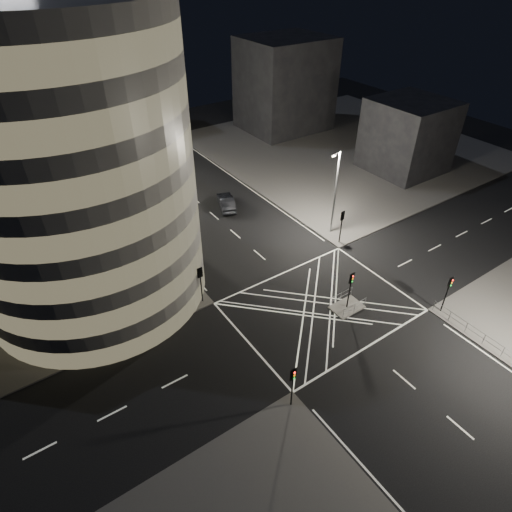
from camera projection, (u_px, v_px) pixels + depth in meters
ground at (320, 307)px, 40.22m from camera, size 120.00×120.00×0.00m
sidewalk_far_right at (344, 146)px, 71.22m from camera, size 42.00×42.00×0.15m
central_island at (347, 307)px, 40.08m from camera, size 3.00×2.00×0.15m
building_right_far at (285, 84)px, 73.98m from camera, size 14.00×12.00×15.00m
building_right_near at (408, 136)px, 61.35m from camera, size 10.00×10.00×10.00m
building_far_end at (77, 79)px, 71.54m from camera, size 18.00×8.00×18.00m
tree_a at (171, 258)px, 38.67m from camera, size 4.00×4.00×6.81m
tree_b at (144, 223)px, 42.30m from camera, size 3.97×3.97×7.39m
tree_c at (124, 206)px, 46.80m from camera, size 4.46×4.46×6.79m
tree_d at (105, 180)px, 50.43m from camera, size 4.79×4.79×7.57m
tree_e at (90, 164)px, 54.55m from camera, size 4.29×4.29×7.05m
traffic_signal_fl at (200, 279)px, 39.01m from camera, size 0.55×0.22×4.00m
traffic_signal_nl at (293, 381)px, 29.99m from camera, size 0.55×0.22×4.00m
traffic_signal_fr at (342, 221)px, 46.98m from camera, size 0.55×0.22×4.00m
traffic_signal_nr at (448, 288)px, 37.95m from camera, size 0.55×0.22×4.00m
traffic_signal_island at (351, 284)px, 38.39m from camera, size 0.55×0.22×4.00m
street_lamp_left_near at (166, 231)px, 40.61m from camera, size 1.25×0.25×10.00m
street_lamp_left_far at (104, 165)px, 52.56m from camera, size 1.25×0.25×10.00m
street_lamp_right_far at (335, 190)px, 47.16m from camera, size 1.25×0.25×10.00m
railing_near_right at (493, 345)px, 35.50m from camera, size 0.06×11.70×1.10m
railing_island_south at (354, 308)px, 39.11m from camera, size 2.80×0.06×1.10m
railing_island_north at (341, 297)px, 40.31m from camera, size 2.80×0.06×1.10m
sedan at (226, 202)px, 54.57m from camera, size 3.46×5.36×1.67m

